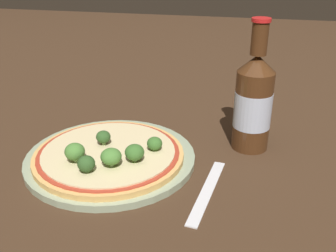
{
  "coord_description": "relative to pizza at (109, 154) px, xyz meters",
  "views": [
    {
      "loc": [
        0.24,
        -0.58,
        0.35
      ],
      "look_at": [
        0.1,
        0.03,
        0.06
      ],
      "focal_mm": 42.0,
      "sensor_mm": 36.0,
      "label": 1
    }
  ],
  "objects": [
    {
      "name": "broccoli_floret_1",
      "position": [
        -0.04,
        -0.05,
        0.03
      ],
      "size": [
        0.03,
        0.03,
        0.03
      ],
      "color": "#7A9E5B",
      "rests_on": "pizza"
    },
    {
      "name": "ground_plane",
      "position": [
        -0.01,
        0.02,
        -0.02
      ],
      "size": [
        3.0,
        3.0,
        0.0
      ],
      "primitive_type": "plane",
      "color": "#3D2819"
    },
    {
      "name": "broccoli_floret_4",
      "position": [
        0.08,
        0.01,
        0.02
      ],
      "size": [
        0.03,
        0.03,
        0.02
      ],
      "color": "#7A9E5B",
      "rests_on": "pizza"
    },
    {
      "name": "broccoli_floret_5",
      "position": [
        -0.02,
        0.02,
        0.02
      ],
      "size": [
        0.03,
        0.03,
        0.03
      ],
      "color": "#7A9E5B",
      "rests_on": "pizza"
    },
    {
      "name": "pizza",
      "position": [
        0.0,
        0.0,
        0.0
      ],
      "size": [
        0.26,
        0.26,
        0.01
      ],
      "color": "tan",
      "rests_on": "plate"
    },
    {
      "name": "plate",
      "position": [
        -0.0,
        0.01,
        -0.01
      ],
      "size": [
        0.3,
        0.3,
        0.01
      ],
      "color": "#93A384",
      "rests_on": "ground_plane"
    },
    {
      "name": "beer_bottle",
      "position": [
        0.24,
        0.12,
        0.07
      ],
      "size": [
        0.07,
        0.07,
        0.24
      ],
      "color": "#472814",
      "rests_on": "ground_plane"
    },
    {
      "name": "fork",
      "position": [
        0.18,
        -0.05,
        -0.02
      ],
      "size": [
        0.04,
        0.18,
        0.0
      ],
      "rotation": [
        0.0,
        0.0,
        1.45
      ],
      "color": "silver",
      "rests_on": "ground_plane"
    },
    {
      "name": "broccoli_floret_3",
      "position": [
        0.02,
        -0.05,
        0.03
      ],
      "size": [
        0.03,
        0.03,
        0.03
      ],
      "color": "#7A9E5B",
      "rests_on": "pizza"
    },
    {
      "name": "broccoli_floret_2",
      "position": [
        -0.01,
        -0.07,
        0.02
      ],
      "size": [
        0.03,
        0.03,
        0.03
      ],
      "color": "#7A9E5B",
      "rests_on": "pizza"
    },
    {
      "name": "broccoli_floret_0",
      "position": [
        0.05,
        -0.03,
        0.02
      ],
      "size": [
        0.03,
        0.03,
        0.03
      ],
      "color": "#7A9E5B",
      "rests_on": "pizza"
    }
  ]
}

